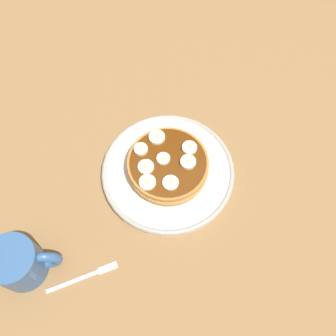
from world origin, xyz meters
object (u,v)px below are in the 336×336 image
object	(u,v)px
banana_slice_5	(189,148)
fork	(87,276)
banana_slice_1	(188,162)
plate	(168,171)
banana_slice_6	(170,183)
banana_slice_7	(141,149)
banana_slice_0	(163,159)
banana_slice_2	(157,137)
pancake_stack	(168,166)
banana_slice_4	(146,167)
banana_slice_3	(147,183)
coffee_mug	(19,263)

from	to	relation	value
banana_slice_5	fork	size ratio (longest dim) A/B	0.23
banana_slice_1	fork	xyz separation A→B (cm)	(-20.17, -18.00, -5.31)
plate	banana_slice_6	world-z (taller)	banana_slice_6
banana_slice_6	fork	size ratio (longest dim) A/B	0.24
banana_slice_7	fork	xyz separation A→B (cm)	(-11.52, -21.69, -5.28)
banana_slice_1	plate	bearing A→B (deg)	169.85
banana_slice_0	banana_slice_6	world-z (taller)	same
fork	plate	bearing A→B (deg)	48.64
plate	banana_slice_6	size ratio (longest dim) A/B	8.78
banana_slice_0	banana_slice_5	world-z (taller)	banana_slice_5
banana_slice_0	banana_slice_2	bearing A→B (deg)	99.32
pancake_stack	banana_slice_4	distance (cm)	4.86
banana_slice_3	coffee_mug	distance (cm)	25.80
fork	banana_slice_6	bearing A→B (deg)	40.77
banana_slice_3	banana_slice_5	xyz separation A→B (cm)	(8.59, 6.40, 0.04)
banana_slice_3	banana_slice_6	world-z (taller)	banana_slice_3
banana_slice_3	banana_slice_5	bearing A→B (deg)	36.68
banana_slice_4	plate	bearing A→B (deg)	10.98
banana_slice_1	banana_slice_2	distance (cm)	8.11
banana_slice_2	banana_slice_5	world-z (taller)	banana_slice_5
pancake_stack	fork	size ratio (longest dim) A/B	1.30
pancake_stack	banana_slice_6	size ratio (longest dim) A/B	5.52
pancake_stack	banana_slice_7	distance (cm)	6.24
banana_slice_0	banana_slice_5	distance (cm)	5.50
banana_slice_4	banana_slice_6	bearing A→B (deg)	-41.35
pancake_stack	coffee_mug	size ratio (longest dim) A/B	1.40
plate	banana_slice_5	distance (cm)	6.74
banana_slice_3	fork	size ratio (longest dim) A/B	0.25
banana_slice_6	banana_slice_1	bearing A→B (deg)	45.71
pancake_stack	fork	xyz separation A→B (cm)	(-16.52, -18.64, -3.13)
coffee_mug	pancake_stack	bearing A→B (deg)	30.81
pancake_stack	banana_slice_0	world-z (taller)	banana_slice_0
banana_slice_2	banana_slice_4	distance (cm)	6.77
banana_slice_3	banana_slice_4	world-z (taller)	same
plate	banana_slice_1	xyz separation A→B (cm)	(3.73, -0.67, 4.58)
banana_slice_4	banana_slice_6	world-z (taller)	same
banana_slice_3	banana_slice_1	bearing A→B (deg)	22.98
banana_slice_2	banana_slice_6	distance (cm)	10.07
banana_slice_1	banana_slice_2	xyz separation A→B (cm)	(-5.35, 6.09, -0.09)
coffee_mug	banana_slice_1	bearing A→B (deg)	26.78
banana_slice_5	fork	distance (cm)	30.06
banana_slice_6	banana_slice_2	bearing A→B (deg)	99.06
plate	banana_slice_7	bearing A→B (deg)	148.49
banana_slice_3	banana_slice_5	world-z (taller)	same
pancake_stack	fork	world-z (taller)	pancake_stack
pancake_stack	banana_slice_2	xyz separation A→B (cm)	(-1.71, 5.45, 2.08)
banana_slice_6	banana_slice_7	world-z (taller)	banana_slice_7
banana_slice_2	banana_slice_4	xyz separation A→B (cm)	(-2.62, -6.24, -0.03)
pancake_stack	banana_slice_4	world-z (taller)	banana_slice_4
banana_slice_2	banana_slice_7	distance (cm)	4.08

